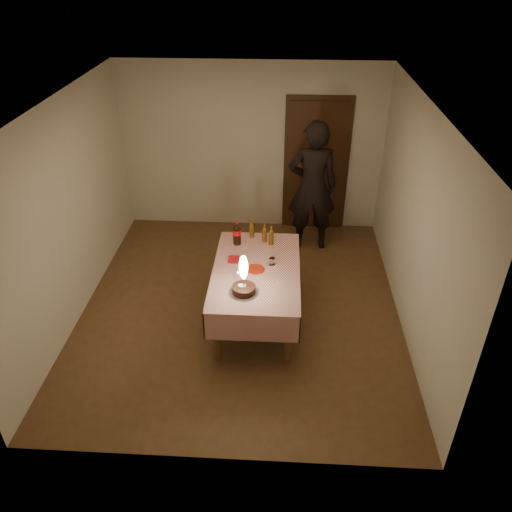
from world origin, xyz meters
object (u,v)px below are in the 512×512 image
red_plate (255,269)px  amber_bottle_mid (264,233)px  birthday_cake (244,283)px  red_cup (243,266)px  amber_bottle_right (271,236)px  photographer (312,187)px  dining_table (256,276)px  clear_cup (272,261)px  amber_bottle_left (252,229)px  cola_bottle (237,233)px

red_plate → amber_bottle_mid: (0.08, 0.65, 0.11)m
birthday_cake → red_cup: bearing=95.3°
amber_bottle_mid → birthday_cake: bearing=-99.0°
amber_bottle_right → photographer: size_ratio=0.13×
red_cup → amber_bottle_mid: (0.22, 0.65, 0.07)m
birthday_cake → red_plate: bearing=77.8°
dining_table → clear_cup: 0.26m
red_cup → amber_bottle_left: amber_bottle_left is taller
cola_bottle → photographer: photographer is taller
cola_bottle → photographer: bearing=51.7°
red_cup → amber_bottle_right: bearing=62.8°
red_cup → amber_bottle_right: amber_bottle_right is taller
cola_bottle → amber_bottle_mid: cola_bottle is taller
red_cup → dining_table: bearing=5.4°
amber_bottle_left → amber_bottle_right: (0.26, -0.17, 0.00)m
cola_bottle → photographer: (0.98, 1.25, 0.09)m
amber_bottle_left → red_cup: bearing=-93.7°
dining_table → photographer: bearing=68.6°
dining_table → red_cup: bearing=-174.6°
cola_bottle → photographer: size_ratio=0.16×
dining_table → photographer: size_ratio=0.88×
dining_table → clear_cup: size_ratio=19.11×
amber_bottle_right → amber_bottle_left: bearing=145.6°
amber_bottle_mid → photographer: size_ratio=0.13×
amber_bottle_right → cola_bottle: bearing=-178.2°
red_cup → clear_cup: size_ratio=1.11×
amber_bottle_left → amber_bottle_right: bearing=-34.4°
dining_table → amber_bottle_mid: bearing=84.0°
amber_bottle_right → birthday_cake: bearing=-104.1°
photographer → dining_table: bearing=-111.4°
dining_table → amber_bottle_left: amber_bottle_left is taller
red_plate → clear_cup: bearing=31.4°
clear_cup → photographer: bearing=72.8°
red_plate → amber_bottle_left: size_ratio=0.86×
birthday_cake → photographer: photographer is taller
red_cup → red_plate: bearing=2.5°
cola_bottle → amber_bottle_right: (0.43, 0.01, -0.03)m
amber_bottle_mid → dining_table: bearing=-96.0°
clear_cup → cola_bottle: 0.66m
red_plate → amber_bottle_left: amber_bottle_left is taller
birthday_cake → amber_bottle_mid: (0.18, 1.11, -0.01)m
dining_table → cola_bottle: cola_bottle is taller
clear_cup → amber_bottle_mid: bearing=102.1°
birthday_cake → red_plate: birthday_cake is taller
red_plate → amber_bottle_left: bearing=96.9°
red_plate → red_cup: 0.15m
red_cup → amber_bottle_mid: 0.69m
dining_table → cola_bottle: bearing=115.9°
red_plate → amber_bottle_right: size_ratio=0.86×
amber_bottle_right → dining_table: bearing=-105.0°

